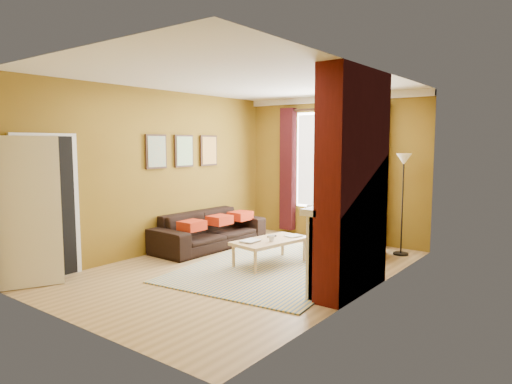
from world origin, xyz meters
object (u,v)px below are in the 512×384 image
(wicker_stool, at_px, (319,235))
(floor_lamp, at_px, (403,175))
(coffee_table, at_px, (270,242))
(armchair, at_px, (348,235))
(sofa, at_px, (210,230))

(wicker_stool, relative_size, floor_lamp, 0.27)
(coffee_table, xyz_separation_m, floor_lamp, (1.40, 1.87, 1.00))
(coffee_table, distance_m, wicker_stool, 1.54)
(armchair, height_order, wicker_stool, armchair)
(sofa, distance_m, wicker_stool, 2.00)
(armchair, distance_m, wicker_stool, 0.74)
(sofa, height_order, armchair, armchair)
(sofa, bearing_deg, wicker_stool, -50.53)
(armchair, relative_size, wicker_stool, 2.29)
(wicker_stool, bearing_deg, armchair, -20.03)
(sofa, bearing_deg, coffee_table, -99.69)
(coffee_table, height_order, floor_lamp, floor_lamp)
(wicker_stool, distance_m, floor_lamp, 1.83)
(floor_lamp, bearing_deg, wicker_stool, -166.48)
(wicker_stool, bearing_deg, sofa, -142.06)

